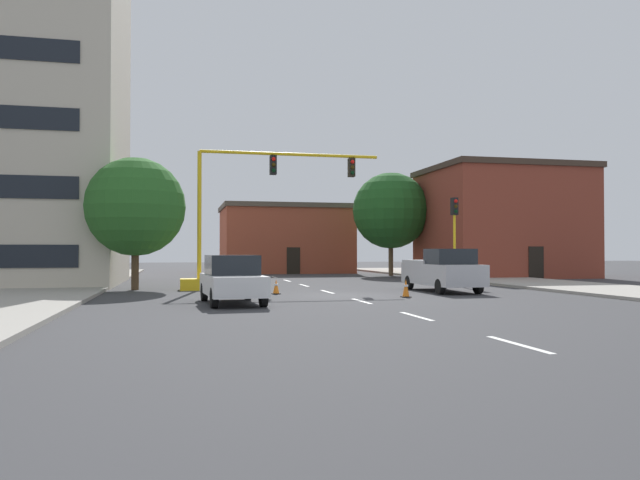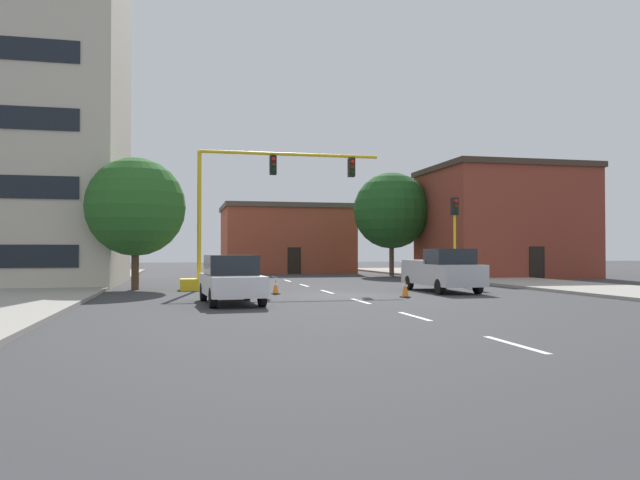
{
  "view_description": "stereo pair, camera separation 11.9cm",
  "coord_description": "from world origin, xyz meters",
  "views": [
    {
      "loc": [
        -6.65,
        -25.23,
        1.88
      ],
      "look_at": [
        0.47,
        6.08,
        2.47
      ],
      "focal_mm": 34.58,
      "sensor_mm": 36.0,
      "label": 1
    },
    {
      "loc": [
        -6.54,
        -25.26,
        1.88
      ],
      "look_at": [
        0.47,
        6.08,
        2.47
      ],
      "focal_mm": 34.58,
      "sensor_mm": 36.0,
      "label": 2
    }
  ],
  "objects": [
    {
      "name": "ground_plane",
      "position": [
        0.0,
        0.0,
        0.0
      ],
      "size": [
        160.0,
        160.0,
        0.0
      ],
      "primitive_type": "plane",
      "color": "#38383A"
    },
    {
      "name": "sidewalk_left",
      "position": [
        -13.01,
        8.0,
        0.07
      ],
      "size": [
        6.0,
        56.0,
        0.14
      ],
      "primitive_type": "cube",
      "color": "#9E998E",
      "rests_on": "ground_plane"
    },
    {
      "name": "sidewalk_right",
      "position": [
        13.01,
        8.0,
        0.07
      ],
      "size": [
        6.0,
        56.0,
        0.14
      ],
      "primitive_type": "cube",
      "color": "#9E998E",
      "rests_on": "ground_plane"
    },
    {
      "name": "lane_stripe_seg_0",
      "position": [
        0.0,
        -14.0,
        0.0
      ],
      "size": [
        0.16,
        2.4,
        0.01
      ],
      "primitive_type": "cube",
      "color": "silver",
      "rests_on": "ground_plane"
    },
    {
      "name": "lane_stripe_seg_1",
      "position": [
        0.0,
        -8.5,
        0.0
      ],
      "size": [
        0.16,
        2.4,
        0.01
      ],
      "primitive_type": "cube",
      "color": "silver",
      "rests_on": "ground_plane"
    },
    {
      "name": "lane_stripe_seg_2",
      "position": [
        0.0,
        -3.0,
        0.0
      ],
      "size": [
        0.16,
        2.4,
        0.01
      ],
      "primitive_type": "cube",
      "color": "silver",
      "rests_on": "ground_plane"
    },
    {
      "name": "lane_stripe_seg_3",
      "position": [
        0.0,
        2.5,
        0.0
      ],
      "size": [
        0.16,
        2.4,
        0.01
      ],
      "primitive_type": "cube",
      "color": "silver",
      "rests_on": "ground_plane"
    },
    {
      "name": "lane_stripe_seg_4",
      "position": [
        0.0,
        8.0,
        0.0
      ],
      "size": [
        0.16,
        2.4,
        0.01
      ],
      "primitive_type": "cube",
      "color": "silver",
      "rests_on": "ground_plane"
    },
    {
      "name": "lane_stripe_seg_5",
      "position": [
        0.0,
        13.5,
        0.0
      ],
      "size": [
        0.16,
        2.4,
        0.01
      ],
      "primitive_type": "cube",
      "color": "silver",
      "rests_on": "ground_plane"
    },
    {
      "name": "lane_stripe_seg_6",
      "position": [
        0.0,
        19.0,
        0.0
      ],
      "size": [
        0.16,
        2.4,
        0.01
      ],
      "primitive_type": "cube",
      "color": "silver",
      "rests_on": "ground_plane"
    },
    {
      "name": "building_brick_center",
      "position": [
        2.42,
        28.99,
        2.97
      ],
      "size": [
        11.18,
        9.25,
        5.92
      ],
      "color": "brown",
      "rests_on": "ground_plane"
    },
    {
      "name": "building_row_right",
      "position": [
        16.52,
        16.05,
        4.05
      ],
      "size": [
        10.83,
        9.13,
        8.07
      ],
      "color": "brown",
      "rests_on": "ground_plane"
    },
    {
      "name": "traffic_signal_gantry",
      "position": [
        -4.44,
        5.14,
        2.3
      ],
      "size": [
        9.92,
        1.2,
        6.83
      ],
      "color": "yellow",
      "rests_on": "ground_plane"
    },
    {
      "name": "traffic_light_pole_right",
      "position": [
        7.92,
        5.78,
        3.53
      ],
      "size": [
        0.32,
        0.47,
        4.8
      ],
      "color": "yellow",
      "rests_on": "ground_plane"
    },
    {
      "name": "tree_right_far",
      "position": [
        9.16,
        19.71,
        5.0
      ],
      "size": [
        5.85,
        5.85,
        7.94
      ],
      "color": "brown",
      "rests_on": "ground_plane"
    },
    {
      "name": "tree_left_near",
      "position": [
        -8.79,
        5.95,
        4.04
      ],
      "size": [
        4.8,
        4.8,
        6.45
      ],
      "color": "#4C3823",
      "rests_on": "ground_plane"
    },
    {
      "name": "pickup_truck_silver",
      "position": [
        5.24,
        1.39,
        0.97
      ],
      "size": [
        2.03,
        5.4,
        1.99
      ],
      "color": "#BCBCC1",
      "rests_on": "ground_plane"
    },
    {
      "name": "sedan_white_near_left",
      "position": [
        -4.84,
        -3.05,
        0.89
      ],
      "size": [
        2.15,
        4.61,
        1.74
      ],
      "color": "white",
      "rests_on": "ground_plane"
    },
    {
      "name": "traffic_cone_roadside_a",
      "position": [
        2.32,
        -1.55,
        0.37
      ],
      "size": [
        0.36,
        0.36,
        0.75
      ],
      "color": "black",
      "rests_on": "ground_plane"
    },
    {
      "name": "traffic_cone_roadside_b",
      "position": [
        -2.55,
        1.46,
        0.32
      ],
      "size": [
        0.36,
        0.36,
        0.65
      ],
      "color": "black",
      "rests_on": "ground_plane"
    }
  ]
}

